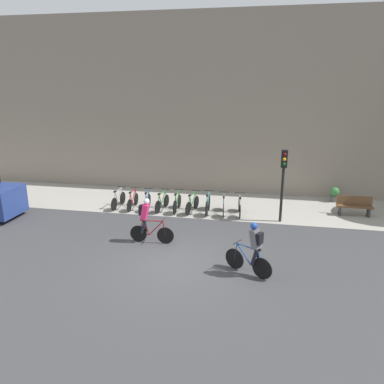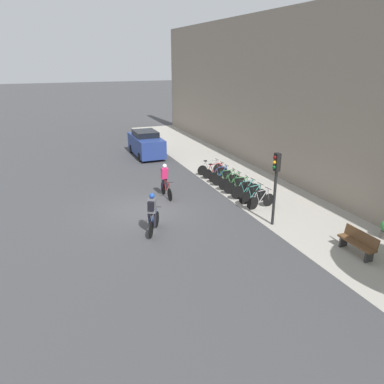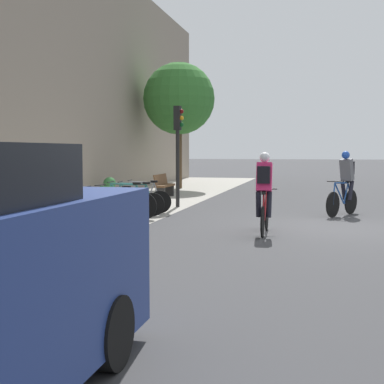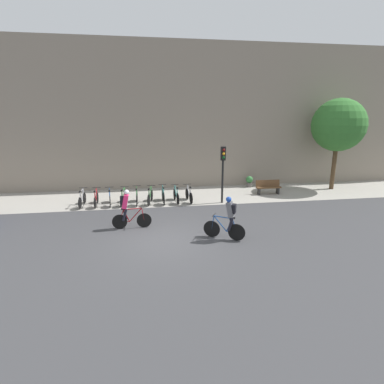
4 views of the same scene
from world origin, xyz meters
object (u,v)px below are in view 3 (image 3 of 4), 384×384
object	(u,v)px
parked_bike_8	(144,199)
traffic_light_pole	(178,137)
cyclist_grey	(345,181)
parked_bike_3	(90,215)
parked_bike_6	(126,204)
parked_bike_2	(75,219)
potted_plant	(110,186)
parked_bike_5	(115,207)
cyclist_pink	(264,191)
parked_bike_7	(135,202)
parked_bike_1	(59,224)
bench	(164,185)
parked_bike_0	(39,229)
parked_bike_4	(103,210)

from	to	relation	value
parked_bike_8	traffic_light_pole	size ratio (longest dim) A/B	0.50
cyclist_grey	parked_bike_8	distance (m)	5.71
parked_bike_3	parked_bike_6	world-z (taller)	parked_bike_6
cyclist_grey	parked_bike_2	xyz separation A→B (m)	(-5.25, 5.63, -0.56)
parked_bike_3	potted_plant	xyz separation A→B (m)	(8.38, 2.97, 0.05)
parked_bike_3	parked_bike_5	size ratio (longest dim) A/B	0.99
cyclist_pink	cyclist_grey	bearing A→B (deg)	-24.36
cyclist_pink	parked_bike_8	distance (m)	5.04
potted_plant	parked_bike_7	bearing A→B (deg)	-151.28
parked_bike_1	parked_bike_6	size ratio (longest dim) A/B	0.98
cyclist_pink	bench	size ratio (longest dim) A/B	1.12
parked_bike_0	traffic_light_pole	size ratio (longest dim) A/B	0.52
parked_bike_2	bench	bearing A→B (deg)	5.60
parked_bike_0	parked_bike_7	size ratio (longest dim) A/B	1.02
parked_bike_1	parked_bike_4	world-z (taller)	parked_bike_4
parked_bike_6	bench	bearing A→B (deg)	8.04
parked_bike_4	parked_bike_5	distance (m)	0.74
bench	potted_plant	distance (m)	2.09
parked_bike_0	parked_bike_7	xyz separation A→B (m)	(5.20, 0.00, 0.01)
parked_bike_0	parked_bike_6	size ratio (longest dim) A/B	0.99
parked_bike_4	parked_bike_6	world-z (taller)	parked_bike_6
traffic_light_pole	bench	bearing A→B (deg)	23.65
cyclist_pink	parked_bike_7	bearing A→B (deg)	56.34
parked_bike_0	parked_bike_8	size ratio (longest dim) A/B	1.04
parked_bike_2	potted_plant	size ratio (longest dim) A/B	2.01
traffic_light_pole	bench	size ratio (longest dim) A/B	2.04
parked_bike_4	potted_plant	world-z (taller)	parked_bike_4
parked_bike_0	parked_bike_1	distance (m)	0.74
parked_bike_0	potted_plant	xyz separation A→B (m)	(10.61, 2.97, 0.05)
traffic_light_pole	bench	world-z (taller)	traffic_light_pole
parked_bike_1	cyclist_grey	bearing A→B (deg)	-43.23
parked_bike_7	bench	world-z (taller)	parked_bike_7
parked_bike_0	bench	xyz separation A→B (m)	(11.16, 0.95, 0.08)
cyclist_pink	parked_bike_6	world-z (taller)	cyclist_pink
parked_bike_7	parked_bike_8	bearing A→B (deg)	0.04
potted_plant	bench	bearing A→B (deg)	-74.79
parked_bike_2	parked_bike_7	xyz separation A→B (m)	(3.71, 0.00, 0.01)
traffic_light_pole	parked_bike_4	bearing A→B (deg)	173.69
cyclist_grey	parked_bike_2	bearing A→B (deg)	132.98
parked_bike_6	potted_plant	bearing A→B (deg)	25.71
parked_bike_1	parked_bike_4	size ratio (longest dim) A/B	1.02
cyclist_pink	traffic_light_pole	size ratio (longest dim) A/B	0.55
bench	parked_bike_8	bearing A→B (deg)	-169.71
potted_plant	parked_bike_2	bearing A→B (deg)	-162.00
parked_bike_2	parked_bike_0	bearing A→B (deg)	-179.96
parked_bike_3	traffic_light_pole	bearing A→B (deg)	-5.46
parked_bike_2	parked_bike_8	bearing A→B (deg)	0.01
parked_bike_3	bench	distance (m)	8.98
parked_bike_6	parked_bike_8	distance (m)	1.49
parked_bike_0	parked_bike_1	world-z (taller)	parked_bike_0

